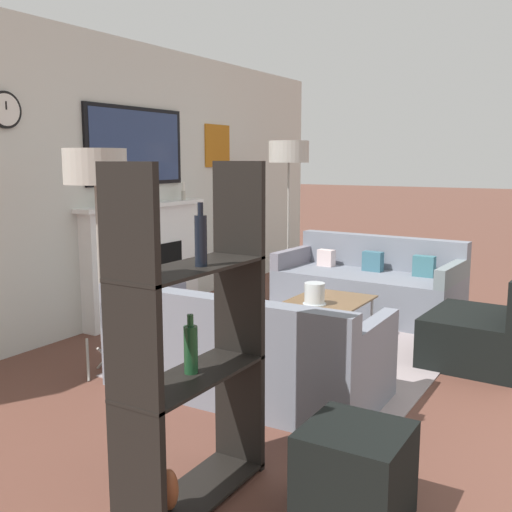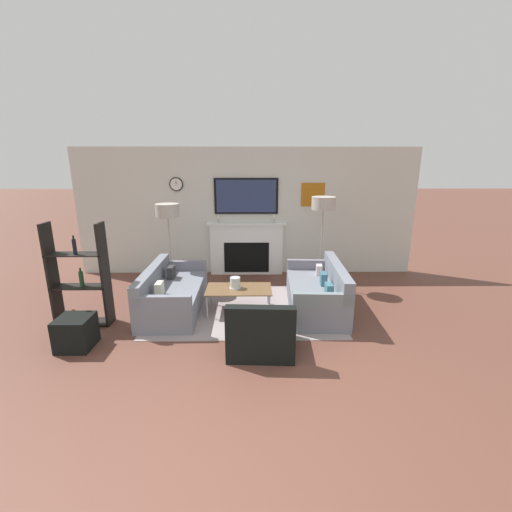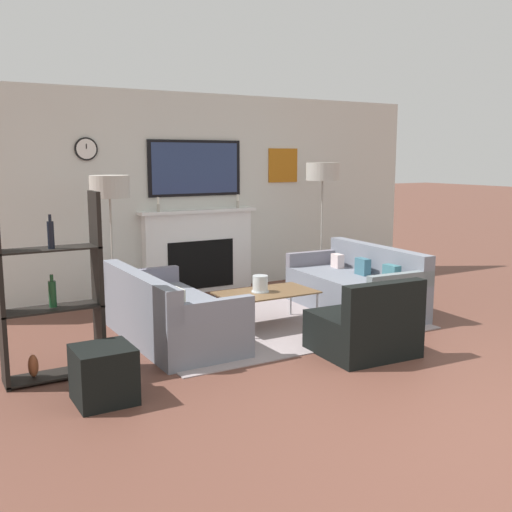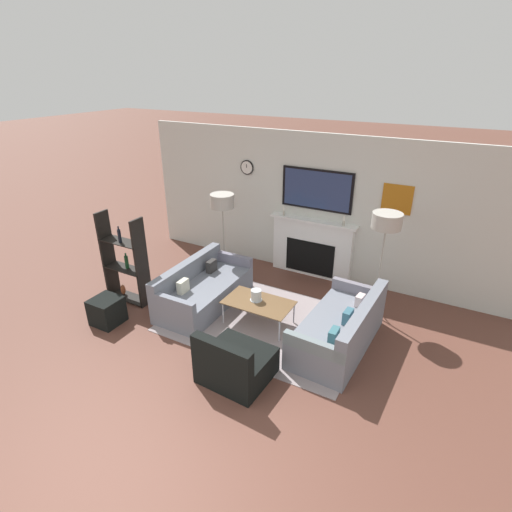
% 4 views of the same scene
% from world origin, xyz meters
% --- Properties ---
extents(ground_plane, '(60.00, 60.00, 0.00)m').
position_xyz_m(ground_plane, '(0.00, 0.00, 0.00)').
color(ground_plane, brown).
extents(fireplace_wall, '(7.27, 0.28, 2.70)m').
position_xyz_m(fireplace_wall, '(0.00, 5.05, 1.23)').
color(fireplace_wall, silver).
rests_on(fireplace_wall, ground_plane).
extents(area_rug, '(3.04, 2.15, 0.01)m').
position_xyz_m(area_rug, '(0.00, 3.05, 0.01)').
color(area_rug, gray).
rests_on(area_rug, ground_plane).
extents(couch_left, '(0.88, 1.85, 0.73)m').
position_xyz_m(couch_left, '(-1.21, 3.05, 0.27)').
color(couch_left, slate).
rests_on(couch_left, ground_plane).
extents(couch_right, '(0.95, 1.84, 0.78)m').
position_xyz_m(couch_right, '(1.21, 3.04, 0.28)').
color(couch_right, slate).
rests_on(couch_right, ground_plane).
extents(armchair, '(0.89, 0.82, 0.74)m').
position_xyz_m(armchair, '(0.23, 1.72, 0.25)').
color(armchair, black).
rests_on(armchair, ground_plane).
extents(coffee_table, '(1.07, 0.61, 0.39)m').
position_xyz_m(coffee_table, '(-0.10, 2.98, 0.37)').
color(coffee_table, brown).
rests_on(coffee_table, ground_plane).
extents(hurricane_candle, '(0.19, 0.19, 0.18)m').
position_xyz_m(hurricane_candle, '(-0.16, 3.01, 0.47)').
color(hurricane_candle, silver).
rests_on(hurricane_candle, coffee_table).
extents(floor_lamp_left, '(0.44, 0.44, 1.65)m').
position_xyz_m(floor_lamp_left, '(-1.46, 4.11, 1.50)').
color(floor_lamp_left, '#9E998E').
rests_on(floor_lamp_left, ground_plane).
extents(floor_lamp_right, '(0.45, 0.45, 1.78)m').
position_xyz_m(floor_lamp_right, '(1.46, 4.11, 1.63)').
color(floor_lamp_right, '#9E998E').
rests_on(floor_lamp_right, ground_plane).
extents(shelf_unit, '(0.82, 0.28, 1.56)m').
position_xyz_m(shelf_unit, '(-2.44, 2.54, 0.72)').
color(shelf_unit, black).
rests_on(shelf_unit, ground_plane).
extents(ottoman, '(0.44, 0.44, 0.43)m').
position_xyz_m(ottoman, '(-2.22, 1.84, 0.22)').
color(ottoman, black).
rests_on(ottoman, ground_plane).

